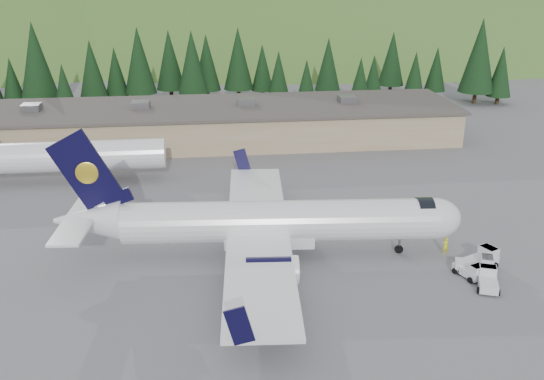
{
  "coord_description": "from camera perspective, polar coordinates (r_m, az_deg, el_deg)",
  "views": [
    {
      "loc": [
        -6.48,
        -48.33,
        24.75
      ],
      "look_at": [
        0.0,
        6.0,
        4.0
      ],
      "focal_mm": 40.0,
      "sensor_mm": 36.0,
      "label": 1
    }
  ],
  "objects": [
    {
      "name": "terminal_building",
      "position": [
        89.14,
        -5.68,
        6.29
      ],
      "size": [
        71.0,
        17.0,
        6.1
      ],
      "color": "#96805C",
      "rests_on": "ground"
    },
    {
      "name": "baggage_tug_d",
      "position": [
        53.39,
        18.26,
        -7.23
      ],
      "size": [
        2.31,
        2.94,
        1.41
      ],
      "rotation": [
        0.0,
        0.0,
        -1.2
      ],
      "color": "silver",
      "rests_on": "ground"
    },
    {
      "name": "second_airliner",
      "position": [
        75.8,
        -20.61,
        2.99
      ],
      "size": [
        27.5,
        11.0,
        10.05
      ],
      "color": "white",
      "rests_on": "ground"
    },
    {
      "name": "ground",
      "position": [
        54.69,
        0.75,
        -6.14
      ],
      "size": [
        600.0,
        600.0,
        0.0
      ],
      "primitive_type": "plane",
      "color": "slate"
    },
    {
      "name": "tree_line",
      "position": [
        111.83,
        -10.2,
        11.5
      ],
      "size": [
        113.18,
        17.84,
        14.34
      ],
      "color": "black",
      "rests_on": "ground"
    },
    {
      "name": "hills",
      "position": [
        283.78,
        5.89,
        -1.62
      ],
      "size": [
        614.0,
        330.0,
        300.0
      ],
      "color": "#2F601B",
      "rests_on": "ground"
    },
    {
      "name": "ramp_worker",
      "position": [
        56.76,
        16.01,
        -5.06
      ],
      "size": [
        0.66,
        0.51,
        1.61
      ],
      "primitive_type": "imported",
      "rotation": [
        0.0,
        0.0,
        3.38
      ],
      "color": "yellow",
      "rests_on": "ground"
    },
    {
      "name": "airliner",
      "position": [
        53.28,
        -0.36,
        -3.12
      ],
      "size": [
        35.86,
        33.66,
        11.9
      ],
      "rotation": [
        0.0,
        0.0,
        -0.08
      ],
      "color": "white",
      "rests_on": "ground"
    },
    {
      "name": "baggage_tug_c",
      "position": [
        52.37,
        19.65,
        -7.92
      ],
      "size": [
        2.48,
        3.17,
        1.52
      ],
      "rotation": [
        0.0,
        0.0,
        1.21
      ],
      "color": "silver",
      "rests_on": "ground"
    },
    {
      "name": "baggage_tug_b",
      "position": [
        54.28,
        18.76,
        -6.71
      ],
      "size": [
        3.36,
        2.65,
        1.61
      ],
      "rotation": [
        0.0,
        0.0,
        -0.38
      ],
      "color": "silver",
      "rests_on": "ground"
    },
    {
      "name": "baggage_tug_a",
      "position": [
        55.35,
        19.14,
        -6.16
      ],
      "size": [
        3.57,
        2.88,
        1.7
      ],
      "rotation": [
        0.0,
        0.0,
        0.42
      ],
      "color": "silver",
      "rests_on": "ground"
    }
  ]
}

